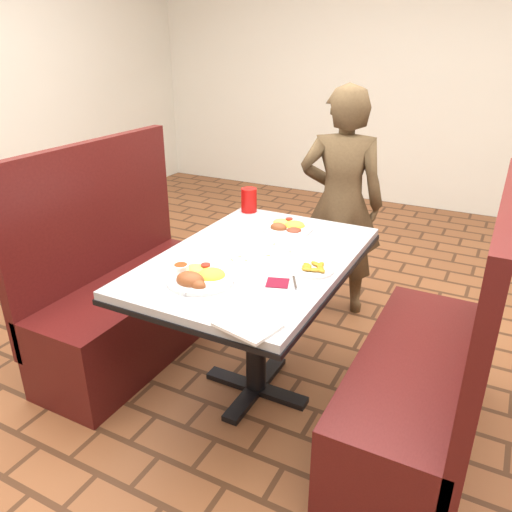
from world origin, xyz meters
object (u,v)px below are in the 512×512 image
red_tumbler (249,200)px  booth_bench_left (128,299)px  diner_person (341,204)px  booth_bench_right (425,384)px  near_dinner_plate (199,274)px  dining_table (256,275)px  plantain_plate (314,269)px  far_dinner_plate (288,225)px

red_tumbler → booth_bench_left: bearing=-131.0°
red_tumbler → diner_person: bearing=51.6°
booth_bench_right → red_tumbler: size_ratio=8.98×
booth_bench_left → near_dinner_plate: size_ratio=4.34×
dining_table → diner_person: bearing=86.9°
booth_bench_left → plantain_plate: size_ratio=7.24×
plantain_plate → red_tumbler: 0.84m
near_dinner_plate → booth_bench_left: bearing=155.1°
dining_table → plantain_plate: bearing=-5.4°
plantain_plate → red_tumbler: red_tumbler is taller
dining_table → booth_bench_left: 0.86m
dining_table → far_dinner_plate: size_ratio=4.70×
booth_bench_left → red_tumbler: bearing=49.0°
booth_bench_left → diner_person: 1.39m
plantain_plate → red_tumbler: size_ratio=1.24×
dining_table → booth_bench_left: booth_bench_left is taller
booth_bench_right → near_dinner_plate: (-0.89, -0.33, 0.45)m
near_dinner_plate → diner_person: bearing=83.9°
diner_person → plantain_plate: (0.23, -1.05, 0.05)m
booth_bench_left → booth_bench_right: 1.60m
diner_person → near_dinner_plate: bearing=70.6°
diner_person → near_dinner_plate: size_ratio=5.16×
near_dinner_plate → plantain_plate: 0.49m
far_dinner_plate → red_tumbler: 0.35m
diner_person → red_tumbler: bearing=38.3°
booth_bench_left → red_tumbler: (0.47, 0.54, 0.49)m
booth_bench_right → diner_person: (-0.74, 1.03, 0.38)m
dining_table → plantain_plate: 0.31m
booth_bench_right → plantain_plate: (-0.51, -0.03, 0.43)m
booth_bench_right → red_tumbler: 1.34m
booth_bench_right → far_dinner_plate: (-0.81, 0.38, 0.44)m
dining_table → booth_bench_left: size_ratio=1.01×
dining_table → booth_bench_right: (0.80, 0.00, -0.32)m
dining_table → far_dinner_plate: far_dinner_plate is taller
dining_table → plantain_plate: (0.29, -0.03, 0.11)m
diner_person → far_dinner_plate: diner_person is taller
far_dinner_plate → red_tumbler: bearing=152.7°
diner_person → near_dinner_plate: diner_person is taller
booth_bench_left → booth_bench_right: (1.60, 0.00, 0.00)m
far_dinner_plate → plantain_plate: (0.30, -0.41, -0.01)m
plantain_plate → far_dinner_plate: bearing=126.8°
plantain_plate → near_dinner_plate: bearing=-141.4°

